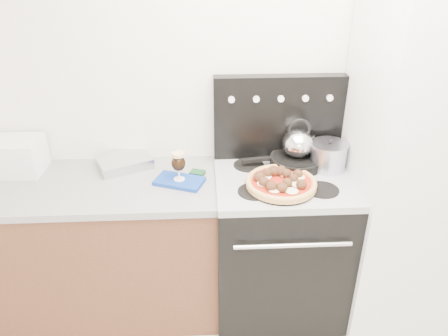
{
  "coord_description": "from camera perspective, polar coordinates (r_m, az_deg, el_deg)",
  "views": [
    {
      "loc": [
        -0.36,
        -0.93,
        2.12
      ],
      "look_at": [
        -0.26,
        1.05,
        1.05
      ],
      "focal_mm": 35.0,
      "sensor_mm": 36.0,
      "label": 1
    }
  ],
  "objects": [
    {
      "name": "fridge",
      "position": [
        2.65,
        23.0,
        -0.42
      ],
      "size": [
        0.64,
        0.68,
        1.9
      ],
      "primitive_type": "cube",
      "color": "silver",
      "rests_on": "ground"
    },
    {
      "name": "stove_body",
      "position": [
        2.73,
        7.13,
        -10.01
      ],
      "size": [
        0.76,
        0.65,
        0.88
      ],
      "primitive_type": "cube",
      "color": "black",
      "rests_on": "ground"
    },
    {
      "name": "tea_kettle",
      "position": [
        2.54,
        9.67,
        3.47
      ],
      "size": [
        0.23,
        0.23,
        0.2
      ],
      "primitive_type": null,
      "rotation": [
        0.0,
        0.0,
        0.33
      ],
      "color": "silver",
      "rests_on": "skillet"
    },
    {
      "name": "room_shell",
      "position": [
        1.54,
        11.24,
        -6.59
      ],
      "size": [
        3.52,
        3.01,
        2.52
      ],
      "color": "silver",
      "rests_on": "ground"
    },
    {
      "name": "stock_pot",
      "position": [
        2.57,
        13.43,
        1.45
      ],
      "size": [
        0.25,
        0.25,
        0.15
      ],
      "primitive_type": "cylinder",
      "rotation": [
        0.0,
        0.0,
        -0.23
      ],
      "color": "#B6B5CB",
      "rests_on": "cooktop"
    },
    {
      "name": "beer_glass",
      "position": [
        2.39,
        -5.96,
        0.25
      ],
      "size": [
        0.08,
        0.08,
        0.17
      ],
      "primitive_type": null,
      "rotation": [
        0.0,
        0.0,
        0.08
      ],
      "color": "black",
      "rests_on": "oven_mitt"
    },
    {
      "name": "pizza_pan",
      "position": [
        2.36,
        7.44,
        -2.43
      ],
      "size": [
        0.4,
        0.4,
        0.01
      ],
      "primitive_type": "cylinder",
      "rotation": [
        0.0,
        0.0,
        0.08
      ],
      "color": "black",
      "rests_on": "cooktop"
    },
    {
      "name": "base_cabinet",
      "position": [
        2.8,
        -16.27,
        -10.26
      ],
      "size": [
        1.45,
        0.6,
        0.86
      ],
      "primitive_type": "cube",
      "color": "brown",
      "rests_on": "ground"
    },
    {
      "name": "toaster_oven",
      "position": [
        2.78,
        -25.74,
        1.45
      ],
      "size": [
        0.32,
        0.24,
        0.2
      ],
      "primitive_type": "cube",
      "rotation": [
        0.0,
        0.0,
        -0.03
      ],
      "color": "white",
      "rests_on": "countertop"
    },
    {
      "name": "foil_sheet",
      "position": [
        2.65,
        -12.87,
        0.76
      ],
      "size": [
        0.36,
        0.32,
        0.06
      ],
      "primitive_type": "cube",
      "rotation": [
        0.0,
        0.0,
        0.43
      ],
      "color": "white",
      "rests_on": "countertop"
    },
    {
      "name": "pizza",
      "position": [
        2.34,
        7.49,
        -1.74
      ],
      "size": [
        0.45,
        0.45,
        0.05
      ],
      "primitive_type": null,
      "rotation": [
        0.0,
        0.0,
        -0.21
      ],
      "color": "#C27D44",
      "rests_on": "pizza_pan"
    },
    {
      "name": "oven_mitt",
      "position": [
        2.43,
        -5.85,
        -1.73
      ],
      "size": [
        0.3,
        0.24,
        0.02
      ],
      "primitive_type": "cube",
      "rotation": [
        0.0,
        0.0,
        -0.37
      ],
      "color": "#13389C",
      "rests_on": "countertop"
    },
    {
      "name": "skillet",
      "position": [
        2.59,
        9.45,
        0.92
      ],
      "size": [
        0.35,
        0.35,
        0.06
      ],
      "primitive_type": "cylinder",
      "rotation": [
        0.0,
        0.0,
        0.14
      ],
      "color": "black",
      "rests_on": "cooktop"
    },
    {
      "name": "cooktop",
      "position": [
        2.47,
        7.75,
        -1.6
      ],
      "size": [
        0.76,
        0.65,
        0.04
      ],
      "primitive_type": "cube",
      "color": "#ADADB2",
      "rests_on": "stove_body"
    },
    {
      "name": "backguard",
      "position": [
        2.6,
        7.1,
        6.6
      ],
      "size": [
        0.76,
        0.08,
        0.5
      ],
      "primitive_type": "cube",
      "color": "black",
      "rests_on": "cooktop"
    },
    {
      "name": "countertop",
      "position": [
        2.55,
        -17.61,
        -2.28
      ],
      "size": [
        1.48,
        0.63,
        0.04
      ],
      "primitive_type": "cube",
      "color": "gray",
      "rests_on": "base_cabinet"
    }
  ]
}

